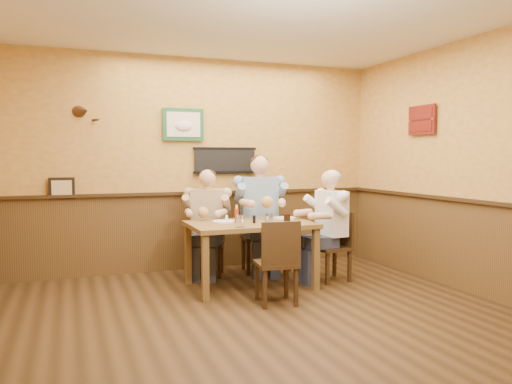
# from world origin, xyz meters

# --- Properties ---
(room) EXTENTS (5.02, 5.03, 2.81)m
(room) POSITION_xyz_m (0.13, 0.17, 1.69)
(room) COLOR black
(room) RESTS_ON ground
(dining_table) EXTENTS (1.40, 0.90, 0.75)m
(dining_table) POSITION_xyz_m (0.32, 1.33, 0.66)
(dining_table) COLOR brown
(dining_table) RESTS_ON ground
(chair_back_left) EXTENTS (0.51, 0.51, 0.84)m
(chair_back_left) POSITION_xyz_m (0.01, 2.06, 0.42)
(chair_back_left) COLOR #392612
(chair_back_left) RESTS_ON ground
(chair_back_right) EXTENTS (0.50, 0.50, 0.95)m
(chair_back_right) POSITION_xyz_m (0.69, 2.01, 0.48)
(chair_back_right) COLOR #392612
(chair_back_right) RESTS_ON ground
(chair_right_end) EXTENTS (0.42, 0.42, 0.84)m
(chair_right_end) POSITION_xyz_m (1.33, 1.25, 0.42)
(chair_right_end) COLOR #392612
(chair_right_end) RESTS_ON ground
(chair_near_side) EXTENTS (0.44, 0.44, 0.86)m
(chair_near_side) POSITION_xyz_m (0.34, 0.62, 0.43)
(chair_near_side) COLOR #392612
(chair_near_side) RESTS_ON ground
(diner_tan_shirt) EXTENTS (0.73, 0.73, 1.21)m
(diner_tan_shirt) POSITION_xyz_m (0.01, 2.06, 0.60)
(diner_tan_shirt) COLOR tan
(diner_tan_shirt) RESTS_ON ground
(diner_blue_polo) EXTENTS (0.72, 0.72, 1.36)m
(diner_blue_polo) POSITION_xyz_m (0.69, 2.01, 0.68)
(diner_blue_polo) COLOR #7790B3
(diner_blue_polo) RESTS_ON ground
(diner_white_elder) EXTENTS (0.60, 0.60, 1.20)m
(diner_white_elder) POSITION_xyz_m (1.33, 1.25, 0.60)
(diner_white_elder) COLOR white
(diner_white_elder) RESTS_ON ground
(water_glass_left) EXTENTS (0.10, 0.10, 0.13)m
(water_glass_left) POSITION_xyz_m (0.08, 1.00, 0.81)
(water_glass_left) COLOR white
(water_glass_left) RESTS_ON dining_table
(water_glass_mid) EXTENTS (0.09, 0.09, 0.13)m
(water_glass_mid) POSITION_xyz_m (0.44, 1.07, 0.81)
(water_glass_mid) COLOR silver
(water_glass_mid) RESTS_ON dining_table
(cola_tumbler) EXTENTS (0.08, 0.08, 0.10)m
(cola_tumbler) POSITION_xyz_m (0.70, 1.15, 0.80)
(cola_tumbler) COLOR black
(cola_tumbler) RESTS_ON dining_table
(hot_sauce_bottle) EXTENTS (0.04, 0.04, 0.18)m
(hot_sauce_bottle) POSITION_xyz_m (0.16, 1.36, 0.84)
(hot_sauce_bottle) COLOR #B13012
(hot_sauce_bottle) RESTS_ON dining_table
(salt_shaker) EXTENTS (0.04, 0.04, 0.08)m
(salt_shaker) POSITION_xyz_m (0.06, 1.43, 0.79)
(salt_shaker) COLOR white
(salt_shaker) RESTS_ON dining_table
(pepper_shaker) EXTENTS (0.04, 0.04, 0.09)m
(pepper_shaker) POSITION_xyz_m (0.33, 1.24, 0.79)
(pepper_shaker) COLOR black
(pepper_shaker) RESTS_ON dining_table
(plate_far_left) EXTENTS (0.32, 0.32, 0.02)m
(plate_far_left) POSITION_xyz_m (0.03, 1.45, 0.76)
(plate_far_left) COLOR white
(plate_far_left) RESTS_ON dining_table
(plate_far_right) EXTENTS (0.33, 0.33, 0.02)m
(plate_far_right) POSITION_xyz_m (0.82, 1.49, 0.76)
(plate_far_right) COLOR silver
(plate_far_right) RESTS_ON dining_table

